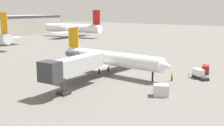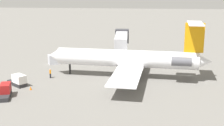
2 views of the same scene
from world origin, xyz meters
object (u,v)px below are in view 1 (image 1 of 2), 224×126
Objects in this scene: traffic_cone_near at (189,74)px; ground_crew_marshaller at (172,77)px; baggage_tug_lead at (199,74)px; cargo_container_uld at (161,90)px; parked_airliner_centre at (73,28)px; baggage_tug_trailing at (205,70)px; jet_bridge at (71,67)px; regional_jet at (108,58)px.

ground_crew_marshaller is at bearing 171.51° from traffic_cone_near.
baggage_tug_lead is (4.95, -3.77, -0.02)m from ground_crew_marshaller.
cargo_container_uld is at bearing 175.28° from baggage_tug_lead.
ground_crew_marshaller is 6.80m from traffic_cone_near.
parked_airliner_centre is (65.48, 80.28, 3.48)m from cargo_container_uld.
baggage_tug_trailing is 20.50m from cargo_container_uld.
jet_bridge is 3.58× the size of baggage_tug_lead.
regional_jet is 17.21× the size of ground_crew_marshaller.
jet_bridge is 0.44× the size of parked_airliner_centre.
ground_crew_marshaller is (16.81, -11.10, -3.49)m from jet_bridge.
ground_crew_marshaller is at bearing 161.34° from baggage_tug_trailing.
regional_jet reaches higher than baggage_tug_lead.
baggage_tug_trailing is at bearing -2.58° from cargo_container_uld.
regional_jet is 18.65m from cargo_container_uld.
cargo_container_uld is 0.09× the size of parked_airliner_centre.
regional_jet is 2.01× the size of jet_bridge.
baggage_tug_trailing is (26.99, -14.53, -3.51)m from jet_bridge.
ground_crew_marshaller is 6.22m from baggage_tug_lead.
baggage_tug_trailing is at bearing -118.99° from parked_airliner_centre.
regional_jet is at bearing 125.03° from baggage_tug_trailing.
cargo_container_uld is at bearing -129.20° from parked_airliner_centre.
regional_jet is at bearing 111.50° from baggage_tug_lead.
baggage_tug_trailing is 1.41× the size of cargo_container_uld.
cargo_container_uld is at bearing -174.91° from traffic_cone_near.
jet_bridge is 26.59m from baggage_tug_lead.
regional_jet reaches higher than traffic_cone_near.
baggage_tug_lead is 7.34× the size of traffic_cone_near.
baggage_tug_trailing is at bearing -18.66° from ground_crew_marshaller.
cargo_container_uld is 103.66m from parked_airliner_centre.
ground_crew_marshaller is (2.06, -14.02, -2.63)m from regional_jet.
cargo_container_uld is (-10.30, -2.52, 0.10)m from ground_crew_marshaller.
baggage_tug_trailing is at bearing -54.97° from regional_jet.
ground_crew_marshaller is at bearing -125.36° from parked_airliner_centre.
jet_bridge is 20.44m from ground_crew_marshaller.
parked_airliner_centre reaches higher than cargo_container_uld.
jet_bridge is 26.29× the size of traffic_cone_near.
regional_jet is 21.48m from baggage_tug_trailing.
parked_airliner_centre is at bearing 48.08° from regional_jet.
cargo_container_uld reaches higher than ground_crew_marshaller.
baggage_tug_trailing is at bearing 3.68° from baggage_tug_lead.
traffic_cone_near is at bearing -8.49° from ground_crew_marshaller.
ground_crew_marshaller is 0.56× the size of cargo_container_uld.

